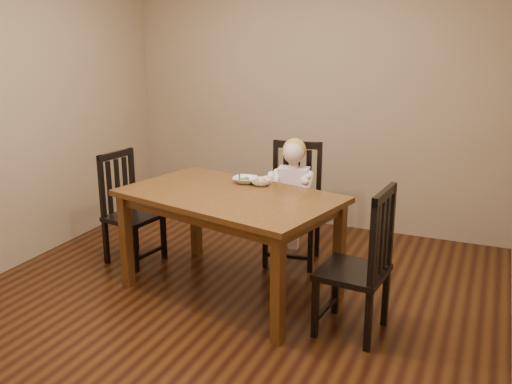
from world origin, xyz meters
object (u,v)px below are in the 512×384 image
at_px(toddler, 293,190).
at_px(bowl_veg, 261,182).
at_px(chair_right, 361,265).
at_px(dining_table, 230,205).
at_px(chair_child, 294,206).
at_px(chair_left, 129,210).
at_px(bowl_peas, 245,180).

height_order(toddler, bowl_veg, toddler).
height_order(chair_right, toddler, chair_right).
bearing_deg(bowl_veg, dining_table, -111.93).
bearing_deg(chair_child, bowl_veg, 69.07).
xyz_separation_m(chair_child, bowl_veg, (-0.11, -0.49, 0.33)).
bearing_deg(toddler, bowl_veg, 66.66).
bearing_deg(chair_left, bowl_peas, 104.56).
xyz_separation_m(dining_table, chair_child, (0.24, 0.81, -0.21)).
bearing_deg(chair_left, toddler, 120.57).
relative_size(toddler, bowl_veg, 3.68).
distance_m(chair_left, toddler, 1.45).
xyz_separation_m(dining_table, toddler, (0.24, 0.75, -0.05)).
distance_m(toddler, bowl_peas, 0.53).
height_order(dining_table, bowl_veg, bowl_veg).
bearing_deg(dining_table, bowl_peas, 93.31).
relative_size(dining_table, chair_left, 1.83).
relative_size(dining_table, chair_child, 1.70).
relative_size(chair_left, bowl_peas, 5.07).
distance_m(chair_left, chair_right, 2.22).
distance_m(dining_table, bowl_veg, 0.36).
bearing_deg(chair_right, bowl_veg, 65.54).
xyz_separation_m(bowl_peas, bowl_veg, (0.15, -0.02, 0.00)).
height_order(chair_child, chair_left, chair_child).
xyz_separation_m(chair_left, toddler, (1.34, 0.53, 0.19)).
height_order(chair_left, chair_right, chair_right).
bearing_deg(toddler, dining_table, 63.67).
xyz_separation_m(toddler, bowl_peas, (-0.26, -0.42, 0.17)).
height_order(chair_child, chair_right, chair_child).
bearing_deg(chair_right, toddler, 45.57).
bearing_deg(chair_left, bowl_veg, 103.15).
distance_m(toddler, bowl_veg, 0.49).
bearing_deg(chair_left, dining_table, 87.41).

